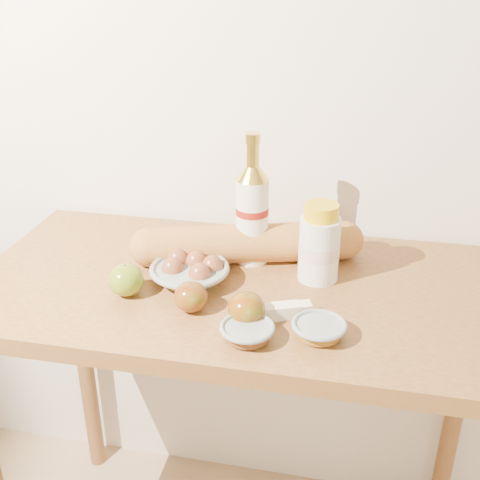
% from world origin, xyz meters
% --- Properties ---
extents(back_wall, '(3.50, 0.02, 2.60)m').
position_xyz_m(back_wall, '(0.00, 1.51, 1.30)').
color(back_wall, silver).
rests_on(back_wall, ground).
extents(table, '(1.20, 0.60, 0.90)m').
position_xyz_m(table, '(0.00, 1.18, 0.78)').
color(table, '#9C6832').
rests_on(table, ground).
extents(bourbon_bottle, '(0.10, 0.10, 0.31)m').
position_xyz_m(bourbon_bottle, '(-0.00, 1.29, 1.03)').
color(bourbon_bottle, '#EDE5C9').
rests_on(bourbon_bottle, table).
extents(cream_bottle, '(0.12, 0.12, 0.18)m').
position_xyz_m(cream_bottle, '(0.16, 1.24, 0.98)').
color(cream_bottle, silver).
rests_on(cream_bottle, table).
extents(egg_bowl, '(0.21, 0.21, 0.06)m').
position_xyz_m(egg_bowl, '(-0.11, 1.16, 0.93)').
color(egg_bowl, gray).
rests_on(egg_bowl, table).
extents(baguette, '(0.55, 0.24, 0.09)m').
position_xyz_m(baguette, '(-0.01, 1.28, 0.95)').
color(baguette, '#C6843C').
rests_on(baguette, table).
extents(apple_yellowgreen, '(0.09, 0.09, 0.07)m').
position_xyz_m(apple_yellowgreen, '(-0.23, 1.08, 0.94)').
color(apple_yellowgreen, olive).
rests_on(apple_yellowgreen, table).
extents(apple_redgreen_front, '(0.07, 0.07, 0.06)m').
position_xyz_m(apple_redgreen_front, '(-0.08, 1.05, 0.93)').
color(apple_redgreen_front, maroon).
rests_on(apple_redgreen_front, table).
extents(apple_redgreen_right, '(0.09, 0.09, 0.07)m').
position_xyz_m(apple_redgreen_right, '(0.04, 1.02, 0.93)').
color(apple_redgreen_right, '#990D08').
rests_on(apple_redgreen_right, table).
extents(sugar_bowl, '(0.13, 0.13, 0.03)m').
position_xyz_m(sugar_bowl, '(0.05, 0.97, 0.92)').
color(sugar_bowl, gray).
rests_on(sugar_bowl, table).
extents(syrup_bowl, '(0.11, 0.11, 0.03)m').
position_xyz_m(syrup_bowl, '(0.18, 1.01, 0.92)').
color(syrup_bowl, gray).
rests_on(syrup_bowl, table).
extents(butter_stick, '(0.10, 0.06, 0.03)m').
position_xyz_m(butter_stick, '(0.11, 1.06, 0.91)').
color(butter_stick, '#F5EABE').
rests_on(butter_stick, table).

